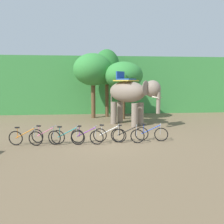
# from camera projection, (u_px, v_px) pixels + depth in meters

# --- Properties ---
(ground_plane) EXTENTS (80.00, 80.00, 0.00)m
(ground_plane) POSITION_uv_depth(u_px,v_px,m) (105.00, 138.00, 12.69)
(ground_plane) COLOR brown
(foliage_hedge) EXTENTS (36.00, 6.00, 5.41)m
(foliage_hedge) POSITION_uv_depth(u_px,v_px,m) (97.00, 85.00, 24.66)
(foliage_hedge) COLOR #3D8E42
(foliage_hedge) RESTS_ON ground
(tree_right) EXTENTS (3.25, 3.25, 5.37)m
(tree_right) POSITION_uv_depth(u_px,v_px,m) (93.00, 70.00, 19.24)
(tree_right) COLOR brown
(tree_right) RESTS_ON ground
(tree_center_right) EXTENTS (2.20, 2.20, 5.78)m
(tree_center_right) POSITION_uv_depth(u_px,v_px,m) (107.00, 68.00, 19.87)
(tree_center_right) COLOR brown
(tree_center_right) RESTS_ON ground
(tree_far_left) EXTENTS (3.10, 3.10, 4.65)m
(tree_far_left) POSITION_uv_depth(u_px,v_px,m) (124.00, 76.00, 18.67)
(tree_far_left) COLOR brown
(tree_far_left) RESTS_ON ground
(elephant) EXTENTS (3.72, 3.63, 3.78)m
(elephant) POSITION_uv_depth(u_px,v_px,m) (131.00, 94.00, 16.22)
(elephant) COLOR gray
(elephant) RESTS_ON ground
(bike_orange) EXTENTS (1.69, 0.52, 0.92)m
(bike_orange) POSITION_uv_depth(u_px,v_px,m) (26.00, 138.00, 11.16)
(bike_orange) COLOR black
(bike_orange) RESTS_ON ground
(bike_pink) EXTENTS (1.56, 0.83, 0.92)m
(bike_pink) POSITION_uv_depth(u_px,v_px,m) (46.00, 136.00, 11.46)
(bike_pink) COLOR black
(bike_pink) RESTS_ON ground
(bike_teal) EXTENTS (1.69, 0.54, 0.92)m
(bike_teal) POSITION_uv_depth(u_px,v_px,m) (68.00, 137.00, 11.33)
(bike_teal) COLOR black
(bike_teal) RESTS_ON ground
(bike_purple) EXTENTS (1.63, 0.71, 0.92)m
(bike_purple) POSITION_uv_depth(u_px,v_px,m) (87.00, 136.00, 11.45)
(bike_purple) COLOR black
(bike_purple) RESTS_ON ground
(bike_white) EXTENTS (1.68, 0.57, 0.92)m
(bike_white) POSITION_uv_depth(u_px,v_px,m) (110.00, 135.00, 11.78)
(bike_white) COLOR black
(bike_white) RESTS_ON ground
(bike_black) EXTENTS (1.66, 0.63, 0.92)m
(bike_black) POSITION_uv_depth(u_px,v_px,m) (127.00, 135.00, 11.69)
(bike_black) COLOR black
(bike_black) RESTS_ON ground
(bike_blue) EXTENTS (1.66, 0.63, 0.92)m
(bike_blue) POSITION_uv_depth(u_px,v_px,m) (151.00, 134.00, 12.06)
(bike_blue) COLOR black
(bike_blue) RESTS_ON ground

